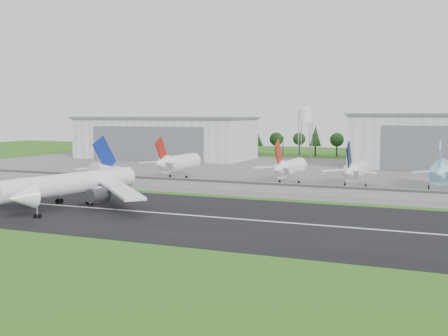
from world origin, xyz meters
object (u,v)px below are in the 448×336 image
at_px(main_airliner, 69,189).
at_px(parked_jet_skyblue, 441,171).
at_px(parked_jet_red_a, 176,163).
at_px(parked_jet_red_b, 288,168).
at_px(parked_jet_navy, 355,171).

bearing_deg(main_airliner, parked_jet_skyblue, -128.69).
distance_m(main_airliner, parked_jet_red_a, 67.07).
relative_size(parked_jet_red_a, parked_jet_red_b, 1.00).
height_order(main_airliner, parked_jet_red_b, main_airliner).
bearing_deg(parked_jet_red_b, parked_jet_navy, -0.06).
relative_size(main_airliner, parked_jet_navy, 1.88).
height_order(main_airliner, parked_jet_navy, main_airliner).
height_order(parked_jet_red_b, parked_jet_skyblue, parked_jet_skyblue).
bearing_deg(parked_jet_red_a, main_airliner, -88.22).
xyz_separation_m(parked_jet_red_a, parked_jet_skyblue, (93.88, 5.00, -0.03)).
xyz_separation_m(main_airliner, parked_jet_navy, (65.09, 66.96, 1.11)).
distance_m(parked_jet_red_b, parked_jet_skyblue, 50.07).
xyz_separation_m(main_airliner, parked_jet_red_a, (-2.08, 67.02, 1.52)).
bearing_deg(parked_jet_red_b, parked_jet_red_a, 179.95).
bearing_deg(parked_jet_navy, main_airliner, -134.19).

